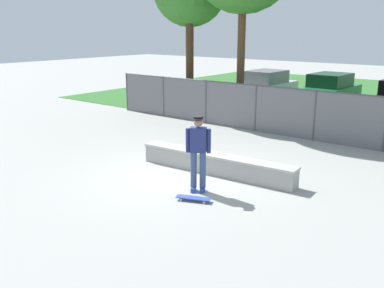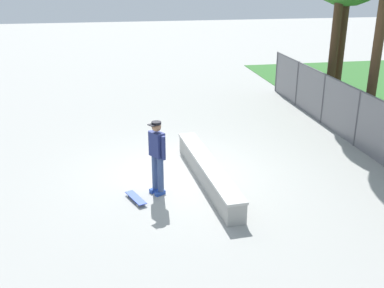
{
  "view_description": "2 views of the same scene",
  "coord_description": "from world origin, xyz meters",
  "px_view_note": "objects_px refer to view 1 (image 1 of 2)",
  "views": [
    {
      "loc": [
        6.93,
        -8.44,
        3.81
      ],
      "look_at": [
        0.05,
        0.29,
        0.83
      ],
      "focal_mm": 40.42,
      "sensor_mm": 36.0,
      "label": 1
    },
    {
      "loc": [
        10.95,
        -1.63,
        5.09
      ],
      "look_at": [
        0.45,
        0.29,
        1.03
      ],
      "focal_mm": 42.51,
      "sensor_mm": 36.0,
      "label": 2
    }
  ],
  "objects_px": {
    "concrete_ledge": "(216,164)",
    "skateboard": "(193,198)",
    "skateboarder": "(198,150)",
    "car_green": "(329,90)",
    "car_silver": "(265,86)"
  },
  "relations": [
    {
      "from": "skateboarder",
      "to": "car_silver",
      "type": "xyz_separation_m",
      "value": [
        -5.2,
        12.58,
        -0.19
      ]
    },
    {
      "from": "concrete_ledge",
      "to": "skateboard",
      "type": "relative_size",
      "value": 5.63
    },
    {
      "from": "skateboard",
      "to": "car_silver",
      "type": "relative_size",
      "value": 0.19
    },
    {
      "from": "concrete_ledge",
      "to": "skateboard",
      "type": "height_order",
      "value": "concrete_ledge"
    },
    {
      "from": "skateboard",
      "to": "car_silver",
      "type": "distance_m",
      "value": 14.27
    },
    {
      "from": "skateboarder",
      "to": "car_green",
      "type": "distance_m",
      "value": 13.28
    },
    {
      "from": "skateboarder",
      "to": "car_silver",
      "type": "bearing_deg",
      "value": 112.46
    },
    {
      "from": "skateboarder",
      "to": "car_green",
      "type": "bearing_deg",
      "value": 98.38
    },
    {
      "from": "concrete_ledge",
      "to": "skateboard",
      "type": "xyz_separation_m",
      "value": [
        0.72,
        -1.89,
        -0.2
      ]
    },
    {
      "from": "car_silver",
      "to": "car_green",
      "type": "distance_m",
      "value": 3.31
    },
    {
      "from": "skateboard",
      "to": "car_silver",
      "type": "xyz_separation_m",
      "value": [
        -5.5,
        13.14,
        0.77
      ]
    },
    {
      "from": "skateboarder",
      "to": "car_green",
      "type": "height_order",
      "value": "skateboarder"
    },
    {
      "from": "concrete_ledge",
      "to": "car_green",
      "type": "bearing_deg",
      "value": 97.29
    },
    {
      "from": "concrete_ledge",
      "to": "skateboard",
      "type": "bearing_deg",
      "value": -69.08
    },
    {
      "from": "concrete_ledge",
      "to": "car_silver",
      "type": "bearing_deg",
      "value": 113.0
    }
  ]
}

